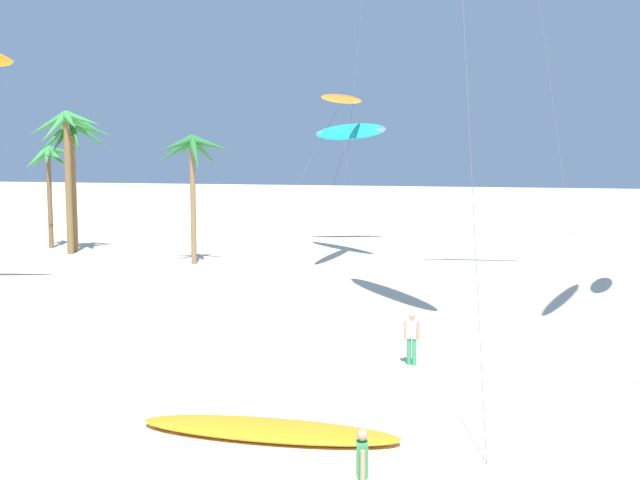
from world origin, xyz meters
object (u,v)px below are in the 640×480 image
palm_tree_1 (67,136)px  person_near_left (412,336)px  flying_kite_0 (343,99)px  grounded_kite_2 (269,430)px  palm_tree_0 (49,163)px  palm_tree_2 (73,145)px  person_near_right (362,472)px  flying_kite_4 (348,132)px  palm_tree_3 (192,156)px

palm_tree_1 → person_near_left: size_ratio=5.55×
flying_kite_0 → grounded_kite_2: (4.37, -26.90, -9.39)m
palm_tree_0 → flying_kite_0: 22.13m
palm_tree_2 → person_near_right: bearing=-51.8°
palm_tree_2 → person_near_left: (25.50, -22.42, -6.14)m
person_near_left → flying_kite_0: bearing=108.8°
palm_tree_2 → grounded_kite_2: palm_tree_2 is taller
palm_tree_0 → flying_kite_4: flying_kite_4 is taller
palm_tree_2 → person_near_right: size_ratio=4.97×
flying_kite_0 → person_near_left: size_ratio=8.18×
grounded_kite_2 → flying_kite_4: bearing=99.2°
flying_kite_0 → grounded_kite_2: bearing=-80.8°
flying_kite_4 → person_near_right: size_ratio=7.41×
palm_tree_2 → flying_kite_4: 18.13m
palm_tree_0 → palm_tree_2: (2.73, -1.37, 1.24)m
palm_tree_0 → palm_tree_2: 3.30m
grounded_kite_2 → palm_tree_1: bearing=128.9°
palm_tree_1 → palm_tree_2: bearing=105.6°
flying_kite_0 → flying_kite_4: (-0.79, 5.00, -1.69)m
flying_kite_0 → grounded_kite_2: flying_kite_0 is taller
palm_tree_2 → flying_kite_4: size_ratio=0.67×
person_near_left → person_near_right: size_ratio=0.94×
flying_kite_4 → person_near_right: bearing=-77.1°
palm_tree_3 → flying_kite_4: (8.05, 5.91, 1.51)m
person_near_right → grounded_kite_2: bearing=128.3°
palm_tree_2 → person_near_right: (26.11, -33.22, -6.09)m
palm_tree_1 → person_near_right: palm_tree_1 is taller
flying_kite_0 → grounded_kite_2: size_ratio=2.16×
palm_tree_2 → flying_kite_0: flying_kite_0 is taller
palm_tree_2 → grounded_kite_2: (23.11, -29.41, -6.91)m
palm_tree_1 → flying_kite_4: size_ratio=0.71×
grounded_kite_2 → person_near_left: person_near_left is taller
palm_tree_0 → flying_kite_0: size_ratio=0.52×
palm_tree_3 → flying_kite_0: flying_kite_0 is taller
person_near_right → flying_kite_0: bearing=103.5°
palm_tree_0 → palm_tree_1: bearing=-39.7°
palm_tree_1 → flying_kite_4: (17.61, 3.65, 0.26)m
palm_tree_1 → flying_kite_0: (18.41, -1.35, 1.95)m
palm_tree_1 → grounded_kite_2: palm_tree_1 is taller
palm_tree_1 → palm_tree_3: palm_tree_1 is taller
flying_kite_0 → flying_kite_4: flying_kite_0 is taller
flying_kite_4 → palm_tree_0: bearing=-176.9°
palm_tree_3 → flying_kite_4: size_ratio=0.58×
palm_tree_0 → grounded_kite_2: (25.84, -30.78, -5.67)m
palm_tree_1 → palm_tree_2: size_ratio=1.05×
grounded_kite_2 → person_near_left: 7.43m
palm_tree_1 → flying_kite_4: bearing=11.7°
grounded_kite_2 → person_near_left: bearing=71.1°
person_near_left → palm_tree_0: bearing=139.9°
person_near_left → palm_tree_2: bearing=138.7°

